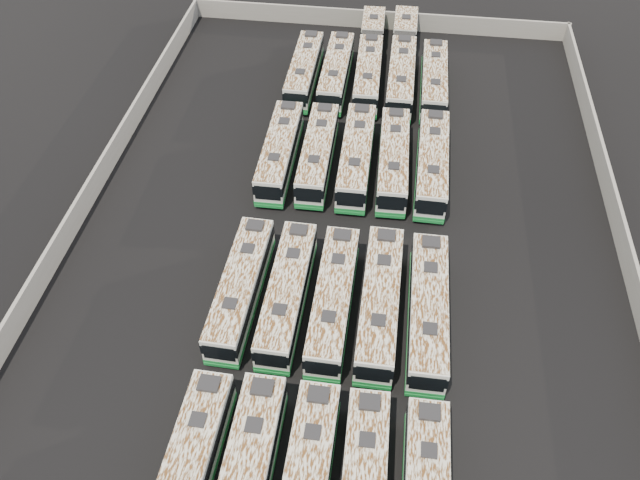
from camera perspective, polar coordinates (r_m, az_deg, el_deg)
The scene contains 18 objects.
ground at distance 51.25m, azimuth 2.11°, elevation -0.32°, with size 140.00×140.00×0.00m, color black.
perimeter_wall at distance 50.45m, azimuth 2.14°, elevation 0.53°, with size 45.20×73.20×2.20m.
bus_front_far_left at distance 39.46m, azimuth -11.97°, elevation -20.14°, with size 2.83×12.20×3.42m.
bus_midfront_far_left at distance 46.30m, azimuth -7.24°, elevation -4.34°, with size 2.80×12.04×3.38m.
bus_midfront_left at distance 45.67m, azimuth -3.01°, elevation -4.86°, with size 2.71×12.07×3.39m.
bus_midfront_center at distance 45.24m, azimuth 1.23°, elevation -5.45°, with size 2.66×12.12×3.41m.
bus_midfront_right at distance 45.22m, azimuth 5.50°, elevation -5.67°, with size 2.69×12.48×3.51m.
bus_midfront_far_right at distance 45.25m, azimuth 9.82°, elevation -6.32°, with size 2.71×12.46×3.51m.
bus_midback_far_left at distance 57.40m, azimuth -3.69°, elevation 8.08°, with size 2.66×12.12×3.41m.
bus_midback_left at distance 57.08m, azimuth -0.20°, elevation 7.92°, with size 2.63×12.03×3.39m.
bus_midback_center at distance 56.82m, azimuth 3.35°, elevation 7.69°, with size 2.73×12.39×3.49m.
bus_midback_right at distance 56.73m, azimuth 6.72°, elevation 7.30°, with size 2.89×12.22×3.43m.
bus_midback_far_right at distance 56.82m, azimuth 10.20°, elevation 6.94°, with size 2.78×12.43×3.50m.
bus_back_far_left at distance 68.55m, azimuth -1.45°, elevation 15.24°, with size 2.55×11.99×3.38m.
bus_back_left at distance 68.27m, azimuth 1.48°, elevation 15.10°, with size 2.61×12.09×3.41m.
bus_back_center at distance 70.79m, azimuth 4.58°, elevation 16.20°, with size 3.02×18.70×3.38m.
bus_back_right at distance 70.65m, azimuth 7.55°, elevation 15.95°, with size 2.69×19.40×3.52m.
bus_back_far_right at distance 67.96m, azimuth 10.37°, elevation 14.17°, with size 2.56×12.00×3.38m.
Camera 1 is at (2.88, -34.89, 37.43)m, focal length 35.00 mm.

